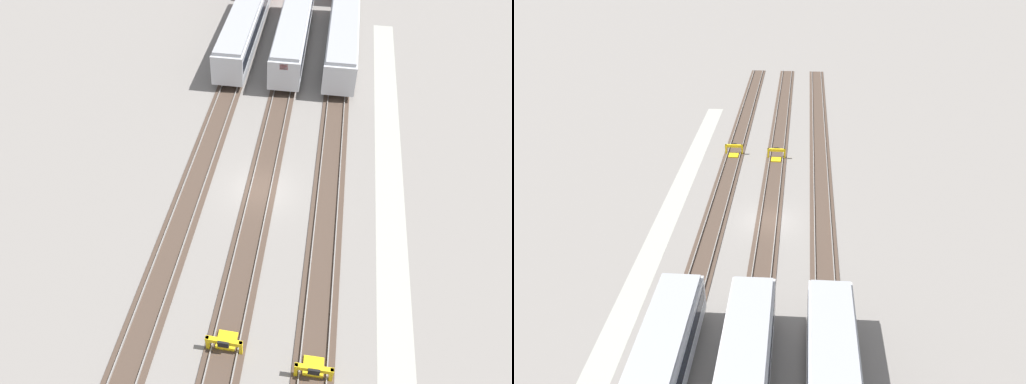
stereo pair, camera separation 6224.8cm
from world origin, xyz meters
TOP-DOWN VIEW (x-y plane):
  - ground_plane at (0.00, 0.00)m, footprint 400.00×400.00m
  - service_walkway at (0.00, -9.10)m, footprint 54.00×2.00m
  - rail_track_nearest at (0.00, -4.79)m, footprint 90.00×2.24m
  - rail_track_near_inner at (0.00, 0.00)m, footprint 90.00×2.24m
  - rail_track_middle at (0.00, 4.79)m, footprint 90.00×2.24m
  - bumper_stop_nearest_track at (-13.03, -4.79)m, footprint 1.35×2.00m
  - bumper_stop_near_inner_track at (-12.30, -0.00)m, footprint 1.35×2.00m

SIDE VIEW (x-z plane):
  - ground_plane at x=0.00m, z-range 0.00..0.00m
  - service_walkway at x=0.00m, z-range 0.00..0.01m
  - rail_track_nearest at x=0.00m, z-range -0.06..0.15m
  - rail_track_near_inner at x=0.00m, z-range -0.06..0.15m
  - rail_track_middle at x=0.00m, z-range -0.06..0.15m
  - bumper_stop_nearest_track at x=-13.03m, z-range -0.10..1.12m
  - bumper_stop_near_inner_track at x=-12.30m, z-range -0.10..1.12m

